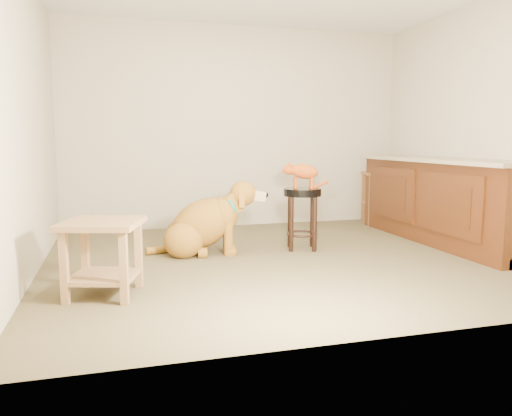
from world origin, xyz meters
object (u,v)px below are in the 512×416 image
object	(u,v)px
wood_stool	(378,197)
golden_retriever	(204,225)
tabby_kitten	(302,172)
side_table	(103,246)
padded_stool	(302,206)

from	to	relation	value
wood_stool	golden_retriever	xyz separation A→B (m)	(-2.59, -1.15, -0.08)
tabby_kitten	side_table	bearing A→B (deg)	-134.51
side_table	golden_retriever	size ratio (longest dim) A/B	0.55
padded_stool	tabby_kitten	world-z (taller)	tabby_kitten
wood_stool	tabby_kitten	distance (m)	2.02
side_table	tabby_kitten	xyz separation A→B (m)	(1.96, 1.09, 0.44)
padded_stool	wood_stool	distance (m)	1.97
padded_stool	golden_retriever	distance (m)	1.04
tabby_kitten	golden_retriever	bearing A→B (deg)	-166.83
padded_stool	side_table	size ratio (longest dim) A/B	0.96
padded_stool	side_table	xyz separation A→B (m)	(-1.97, -1.09, -0.09)
padded_stool	side_table	world-z (taller)	padded_stool
tabby_kitten	wood_stool	bearing A→B (deg)	53.67
padded_stool	wood_stool	size ratio (longest dim) A/B	0.90
wood_stool	tabby_kitten	bearing A→B (deg)	-142.57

